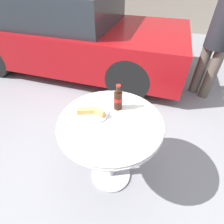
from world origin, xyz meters
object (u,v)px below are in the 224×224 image
pedestrian (219,37)px  cola_bottle_left (118,100)px  bistro_table (111,135)px  parked_car (71,34)px  lunch_plate_near (93,112)px

pedestrian → cola_bottle_left: bearing=-119.0°
bistro_table → parked_car: bearing=124.3°
lunch_plate_near → cola_bottle_left: bearing=37.7°
cola_bottle_left → pedestrian: (0.89, 1.62, 0.04)m
parked_car → pedestrian: 2.35m
bistro_table → parked_car: parked_car is taller
parked_car → lunch_plate_near: bearing=-58.3°
bistro_table → lunch_plate_near: bearing=169.5°
lunch_plate_near → pedestrian: size_ratio=0.15×
lunch_plate_near → pedestrian: 2.04m
cola_bottle_left → parked_car: (-1.42, 1.92, -0.23)m
cola_bottle_left → pedestrian: size_ratio=0.14×
bistro_table → pedestrian: bearing=62.9°
lunch_plate_near → parked_car: (-1.26, 2.04, -0.16)m
bistro_table → cola_bottle_left: (0.01, 0.15, 0.23)m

